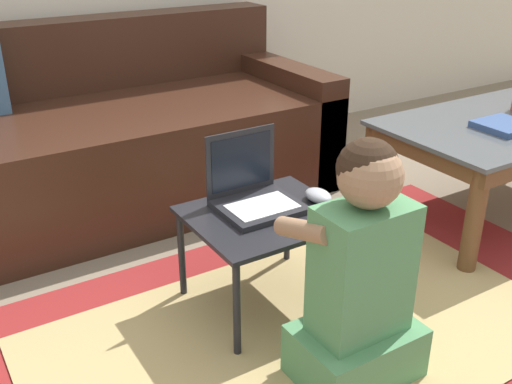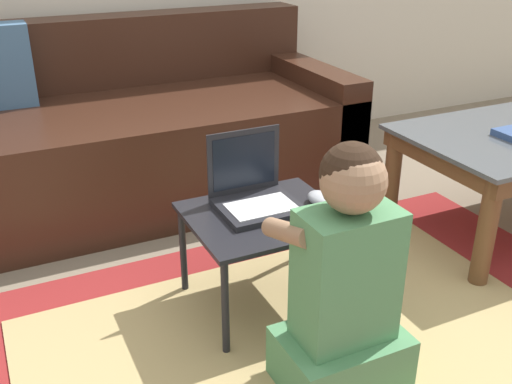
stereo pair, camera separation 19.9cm
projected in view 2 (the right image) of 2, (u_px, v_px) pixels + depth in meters
ground_plane at (275, 321)px, 2.03m from camera, size 16.00×16.00×0.00m
area_rug at (295, 338)px, 1.94m from camera, size 2.36×1.38×0.01m
couch at (137, 135)px, 2.86m from camera, size 1.96×0.92×0.83m
laptop_desk at (264, 225)px, 1.99m from camera, size 0.50×0.43×0.35m
laptop at (255, 195)px, 2.01m from camera, size 0.27×0.24×0.25m
computer_mouse at (320, 199)px, 2.03m from camera, size 0.08×0.11×0.04m
person_seated at (345, 285)px, 1.63m from camera, size 0.35×0.35×0.75m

